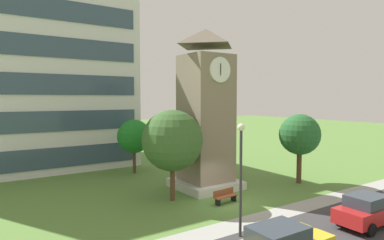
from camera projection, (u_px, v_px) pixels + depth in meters
The scene contains 10 objects.
ground_plane at pixel (224, 202), 21.77m from camera, with size 160.00×160.00×0.00m, color #567F38.
kerb_strip at pixel (262, 218), 18.95m from camera, with size 120.00×1.60×0.01m, color #9E9E99.
office_building at pixel (30, 71), 34.17m from camera, with size 18.02×14.59×19.20m.
clock_tower at pixel (206, 117), 25.06m from camera, with size 4.40×4.40×11.93m.
park_bench at pixel (225, 196), 21.65m from camera, with size 1.84×0.66×0.88m.
street_lamp at pixel (241, 166), 16.21m from camera, with size 0.36×0.36×5.59m.
tree_by_building at pixel (134, 136), 30.15m from camera, with size 3.04×3.04×4.89m.
tree_near_tower at pixel (172, 140), 21.97m from camera, with size 4.05×4.05×6.06m.
tree_streetside at pixel (300, 135), 26.53m from camera, with size 3.25×3.25×5.55m.
parked_car_red at pixel (368, 210), 17.74m from camera, with size 4.08×2.01×1.69m.
Camera 1 is at (-13.66, -16.57, 6.80)m, focal length 31.22 mm.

